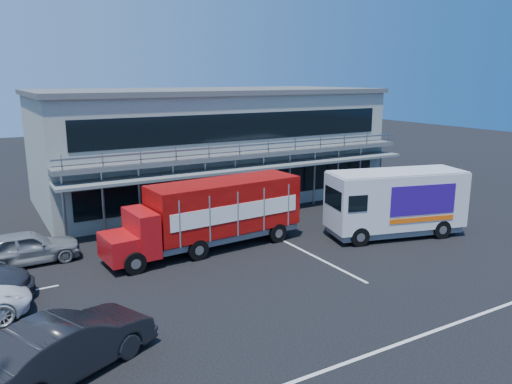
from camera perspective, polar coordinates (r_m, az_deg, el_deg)
ground at (r=21.03m, az=4.83°, el=-9.57°), size 120.00×120.00×0.00m
building at (r=34.20m, az=-5.33°, el=5.55°), size 22.40×12.00×7.30m
red_truck at (r=23.81m, az=-4.94°, el=-2.34°), size 9.76×2.97×3.24m
white_van at (r=26.57m, az=15.66°, el=-1.09°), size 7.36×4.10×3.41m
parked_car_b at (r=15.27m, az=-20.80°, el=-16.10°), size 5.39×3.77×1.69m
parked_car_e at (r=24.24m, az=-24.72°, el=-5.77°), size 4.45×1.85×1.51m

